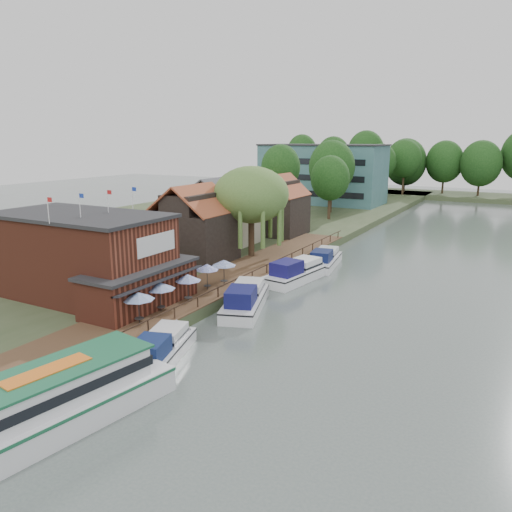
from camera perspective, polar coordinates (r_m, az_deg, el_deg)
The scene contains 27 objects.
ground at distance 37.76m, azimuth -0.87°, elevation -9.14°, with size 260.00×260.00×0.00m, color #495451.
land_bank at distance 81.84m, azimuth -6.92°, elevation 3.41°, with size 50.00×140.00×1.00m, color #384728.
quay_deck at distance 49.44m, azimuth -3.16°, elevation -2.41°, with size 6.00×50.00×0.10m, color #47301E.
quay_rail at distance 48.40m, azimuth -0.14°, elevation -2.18°, with size 0.20×49.00×1.00m, color black, non-canonical shape.
pub at distance 44.01m, azimuth -17.59°, elevation -0.15°, with size 20.00×11.00×7.30m, color maroon, non-canonical shape.
hotel_block at distance 107.96m, azimuth 7.61°, elevation 9.32°, with size 25.40×12.40×12.30m, color #38666B, non-canonical shape.
cottage_a at distance 55.61m, azimuth -7.15°, elevation 3.71°, with size 8.60×7.60×8.50m, color black, non-canonical shape.
cottage_b at distance 65.43m, azimuth -4.12°, elevation 5.21°, with size 9.60×8.60×8.50m, color beige, non-canonical shape.
cottage_c at distance 71.21m, azimuth 2.57°, elevation 5.89°, with size 7.60×7.60×8.50m, color black, non-canonical shape.
willow at distance 57.20m, azimuth -0.55°, elevation 5.05°, with size 8.60×8.60×10.43m, color #476B2D, non-canonical shape.
umbrella_0 at distance 37.81m, azimuth -13.26°, elevation -5.77°, with size 2.44×2.44×2.38m, color #1A4893, non-canonical shape.
umbrella_1 at distance 39.97m, azimuth -10.86°, elevation -4.61°, with size 2.41×2.41×2.38m, color #1B3F95, non-canonical shape.
umbrella_2 at distance 41.91m, azimuth -7.78°, elevation -3.65°, with size 2.24×2.24×2.38m, color navy, non-canonical shape.
umbrella_3 at distance 45.03m, azimuth -5.61°, elevation -2.39°, with size 2.12×2.12×2.38m, color #1B2898, non-canonical shape.
umbrella_4 at distance 46.43m, azimuth -3.68°, elevation -1.87°, with size 2.30×2.30×2.38m, color navy, non-canonical shape.
cruiser_0 at distance 34.15m, azimuth -10.85°, elevation -9.98°, with size 2.87×8.88×2.11m, color silver, non-canonical shape.
cruiser_1 at distance 43.00m, azimuth -1.23°, elevation -4.57°, with size 3.24×10.03×2.44m, color silver, non-canonical shape.
cruiser_2 at distance 51.71m, azimuth 4.68°, elevation -1.53°, with size 3.26×10.07×2.45m, color white, non-canonical shape.
cruiser_3 at distance 57.88m, azimuth 7.87°, elevation -0.11°, with size 3.01×9.31×2.23m, color silver, non-canonical shape.
tour_boat at distance 27.78m, azimuth -23.89°, elevation -15.32°, with size 4.21×14.96×3.27m, color silver, non-canonical shape.
swan at distance 33.18m, azimuth -16.57°, elevation -12.62°, with size 0.44×0.44×0.44m, color white.
bank_tree_0 at distance 79.07m, azimuth 2.82°, elevation 8.10°, with size 6.11×6.11×12.56m, color #143811, non-canonical shape.
bank_tree_1 at distance 85.57m, azimuth 8.43°, elevation 7.74°, with size 6.55×6.55×10.71m, color #143811, non-canonical shape.
bank_tree_2 at distance 93.45m, azimuth 8.61°, elevation 8.96°, with size 8.40×8.40×13.19m, color #143811, non-canonical shape.
bank_tree_3 at distance 112.92m, azimuth 11.35°, elevation 9.27°, with size 6.25×6.25×12.01m, color #143811, non-canonical shape.
bank_tree_4 at distance 121.21m, azimuth 13.99°, elevation 9.47°, with size 7.11×7.11×12.31m, color #143811, non-canonical shape.
bank_tree_5 at distance 127.80m, azimuth 16.57°, elevation 9.71°, with size 7.97×7.97×13.25m, color #143811, non-canonical shape.
Camera 1 is at (17.41, -30.25, 14.41)m, focal length 35.00 mm.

